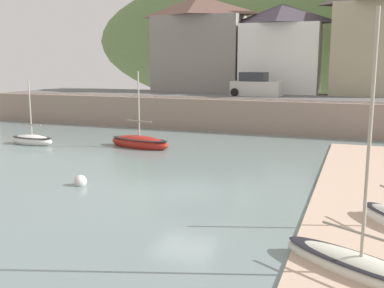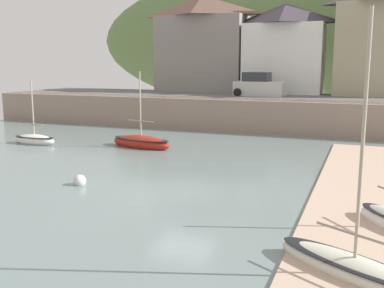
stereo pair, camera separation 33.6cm
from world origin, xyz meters
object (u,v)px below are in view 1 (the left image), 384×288
Objects in this scene: waterfront_building_left at (199,43)px; sailboat_tall_mast at (32,140)px; waterfront_building_centre at (281,48)px; rowboat_small_beached at (361,267)px; parked_car_near_slipway at (256,86)px; mooring_buoy at (80,181)px; dinghy_open_wooden at (140,142)px; waterfront_building_right at (371,39)px.

waterfront_building_left is 2.11× the size of sailboat_tall_mast.
waterfront_building_centre is (7.81, -0.00, -0.54)m from waterfront_building_left.
parked_car_near_slipway is (-8.44, 26.32, 2.94)m from rowboat_small_beached.
waterfront_building_left reaches higher than rowboat_small_beached.
sailboat_tall_mast is (-4.82, -18.46, -6.65)m from waterfront_building_left.
waterfront_building_centre is at bearing 80.99° from mooring_buoy.
waterfront_building_centre is at bearing -0.00° from waterfront_building_left.
waterfront_building_left is at bearing 108.21° from dinghy_open_wooden.
waterfront_building_centre is 23.19m from sailboat_tall_mast.
waterfront_building_centre reaches higher than dinghy_open_wooden.
waterfront_building_centre reaches higher than rowboat_small_beached.
sailboat_tall_mast is at bearing 138.91° from mooring_buoy.
waterfront_building_right is at bearing 65.86° from mooring_buoy.
sailboat_tall_mast is at bearing -124.38° from waterfront_building_centre.
parked_car_near_slipway is at bearing -152.69° from waterfront_building_right.
parked_car_near_slipway reaches higher than sailboat_tall_mast.
sailboat_tall_mast is 1.00× the size of parked_car_near_slipway.
waterfront_building_centre is 26.94m from mooring_buoy.
dinghy_open_wooden reaches higher than sailboat_tall_mast.
sailboat_tall_mast is at bearing -125.06° from parked_car_near_slipway.
dinghy_open_wooden is at bearing -127.70° from waterfront_building_right.
dinghy_open_wooden is 0.73× the size of rowboat_small_beached.
sailboat_tall_mast is (-12.63, -18.46, -6.11)m from waterfront_building_centre.
waterfront_building_centre is at bearing 82.69° from dinghy_open_wooden.
waterfront_building_left is 15.30m from waterfront_building_right.
waterfront_building_left is 16.05× the size of mooring_buoy.
waterfront_building_right is at bearing -0.00° from waterfront_building_centre.
dinghy_open_wooden is at bearing 163.11° from rowboat_small_beached.
rowboat_small_beached is (-0.28, -30.82, -6.81)m from waterfront_building_right.
rowboat_small_beached is 23.39m from sailboat_tall_mast.
dinghy_open_wooden is 7.08m from sailboat_tall_mast.
sailboat_tall_mast is 7.61× the size of mooring_buoy.
dinghy_open_wooden is 18.87m from rowboat_small_beached.
waterfront_building_left is at bearing 145.94° from rowboat_small_beached.
waterfront_building_left is 34.93m from rowboat_small_beached.
waterfront_building_centre is 1.18× the size of rowboat_small_beached.
waterfront_building_centre is at bearing 57.06° from sailboat_tall_mast.
waterfront_building_right is 2.18× the size of parked_car_near_slipway.
waterfront_building_right is 31.57m from rowboat_small_beached.
waterfront_building_right reaches higher than mooring_buoy.
mooring_buoy is (1.58, -8.83, -0.13)m from dinghy_open_wooden.
waterfront_building_right is 1.90× the size of dinghy_open_wooden.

